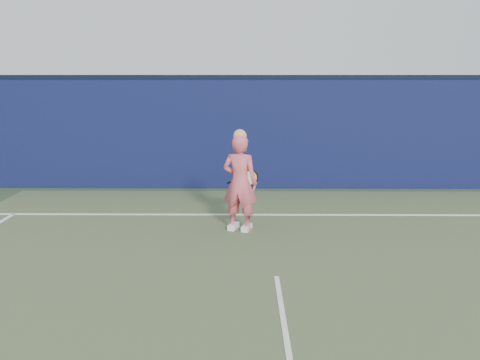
{
  "coord_description": "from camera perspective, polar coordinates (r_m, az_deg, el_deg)",
  "views": [
    {
      "loc": [
        -0.42,
        -5.24,
        2.59
      ],
      "look_at": [
        -0.5,
        3.07,
        0.87
      ],
      "focal_mm": 38.0,
      "sensor_mm": 36.0,
      "label": 1
    }
  ],
  "objects": [
    {
      "name": "ground",
      "position": [
        5.86,
        4.74,
        -14.58
      ],
      "size": [
        80.0,
        80.0,
        0.0
      ],
      "primitive_type": "plane",
      "color": "#2A4228",
      "rests_on": "ground"
    },
    {
      "name": "wall_cap",
      "position": [
        11.75,
        2.62,
        11.47
      ],
      "size": [
        24.0,
        0.42,
        0.1
      ],
      "primitive_type": "cube",
      "color": "black",
      "rests_on": "backstop_wall"
    },
    {
      "name": "court_lines",
      "position": [
        5.56,
        5.0,
        -15.97
      ],
      "size": [
        11.0,
        12.04,
        0.01
      ],
      "color": "white",
      "rests_on": "court_surface"
    },
    {
      "name": "racket",
      "position": [
        8.93,
        0.94,
        0.22
      ],
      "size": [
        0.56,
        0.15,
        0.3
      ],
      "rotation": [
        0.0,
        0.0,
        -0.23
      ],
      "color": "black",
      "rests_on": "ground"
    },
    {
      "name": "player",
      "position": [
        8.49,
        -0.0,
        -0.28
      ],
      "size": [
        0.69,
        0.56,
        1.72
      ],
      "rotation": [
        0.0,
        0.0,
        2.82
      ],
      "color": "#DF5668",
      "rests_on": "ground"
    },
    {
      "name": "backstop_wall",
      "position": [
        11.82,
        2.57,
        5.16
      ],
      "size": [
        24.0,
        0.4,
        2.5
      ],
      "primitive_type": "cube",
      "color": "#0C1738",
      "rests_on": "ground"
    }
  ]
}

